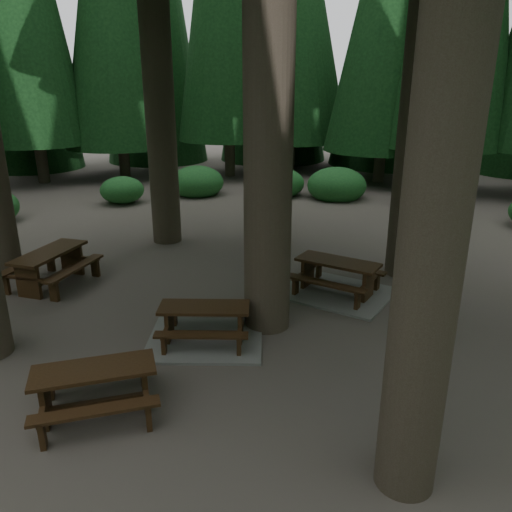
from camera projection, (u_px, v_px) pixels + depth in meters
The scene contains 6 objects.
ground at pixel (225, 319), 9.61m from camera, with size 80.00×80.00×0.00m, color #564C46.
picnic_table_a at pixel (205, 330), 8.75m from camera, with size 2.53×2.39×0.67m.
picnic_table_b at pixel (50, 263), 11.08m from camera, with size 1.86×2.13×0.80m.
picnic_table_c at pixel (337, 283), 10.71m from camera, with size 2.31×1.94×0.75m.
picnic_table_e at pixel (95, 383), 6.75m from camera, with size 2.07×2.07×0.70m.
shrub_ring at pixel (276, 294), 9.78m from camera, with size 23.86×24.64×1.49m.
Camera 1 is at (4.74, -7.29, 4.32)m, focal length 35.00 mm.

